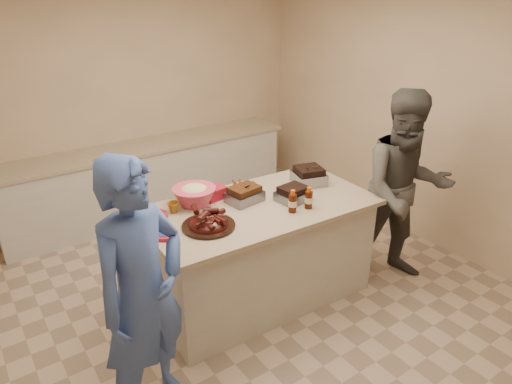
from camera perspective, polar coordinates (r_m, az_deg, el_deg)
room at (r=4.32m, az=-0.82°, el=-13.19°), size 4.50×5.00×2.70m
back_counter at (r=5.82m, az=-13.11°, el=1.63°), size 3.60×0.64×0.90m
island at (r=4.37m, az=0.38°, el=-12.70°), size 2.02×1.12×0.94m
rib_platter at (r=3.55m, az=-5.93°, el=-4.37°), size 0.52×0.52×0.17m
pulled_pork_tray at (r=3.94m, az=-1.44°, el=-1.17°), size 0.32×0.26×0.09m
brisket_tray at (r=3.98m, az=4.62°, el=-1.03°), size 0.29×0.25×0.08m
roasting_pan at (r=4.33m, az=6.57°, el=1.08°), size 0.34×0.34×0.11m
coleslaw_bowl at (r=3.93m, az=-7.64°, el=-1.50°), size 0.39×0.39×0.25m
sausage_plate at (r=4.17m, az=-1.24°, el=0.30°), size 0.34×0.34×0.05m
mac_cheese_dish at (r=4.46m, az=6.28°, el=1.81°), size 0.33×0.26×0.08m
bbq_bottle_a at (r=3.77m, az=4.54°, el=-2.48°), size 0.07×0.07×0.19m
bbq_bottle_b at (r=3.85m, az=6.54°, el=-2.00°), size 0.07×0.07×0.19m
mustard_bottle at (r=4.02m, az=-3.35°, el=-0.72°), size 0.04×0.04×0.11m
sauce_bowl at (r=3.97m, az=-0.91°, el=-0.98°), size 0.15×0.05×0.14m
plate_stack_large at (r=3.76m, az=-12.72°, el=-3.16°), size 0.24×0.24×0.03m
plate_stack_small at (r=3.48m, az=-11.35°, el=-5.41°), size 0.20×0.20×0.03m
plastic_cup at (r=3.81m, az=-10.21°, el=-2.52°), size 0.10×0.09×0.10m
basket_stack at (r=4.02m, az=-5.25°, el=-0.77°), size 0.23×0.18×0.10m
guest_gray at (r=4.84m, az=16.61°, el=-9.80°), size 1.70×2.05×0.70m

